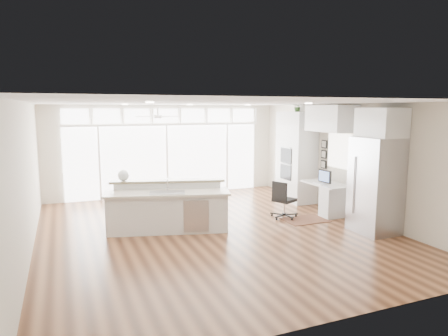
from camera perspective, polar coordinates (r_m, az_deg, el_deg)
name	(u,v)px	position (r m, az deg, el deg)	size (l,w,h in m)	color
floor	(213,231)	(8.63, -1.54, -9.01)	(7.00, 8.00, 0.02)	#462615
ceiling	(213,103)	(8.23, -1.62, 9.30)	(7.00, 8.00, 0.02)	white
wall_back	(166,150)	(12.12, -8.28, 2.53)	(7.00, 0.04, 2.70)	beige
wall_front	(334,215)	(4.86, 15.42, -6.44)	(7.00, 0.04, 2.70)	beige
wall_left	(27,179)	(7.82, -26.33, -1.45)	(0.04, 8.00, 2.70)	beige
wall_right	(348,160)	(10.09, 17.36, 1.07)	(0.04, 8.00, 2.70)	beige
glass_wall	(167,160)	(12.10, -8.18, 1.09)	(5.80, 0.06, 2.08)	white
transom_row	(166,116)	(12.00, -8.31, 7.40)	(5.90, 0.06, 0.40)	white
desk_window	(339,151)	(10.28, 16.17, 2.37)	(0.04, 0.85, 0.85)	white
ceiling_fan	(158,113)	(10.78, -9.44, 7.81)	(1.16, 1.16, 0.32)	white
recessed_lights	(209,104)	(8.42, -2.10, 9.14)	(3.40, 3.00, 0.02)	white
oven_cabinet	(296,157)	(11.36, 10.27, 1.59)	(0.64, 1.20, 2.50)	silver
desk_nook	(327,198)	(10.26, 14.46, -4.20)	(0.72, 1.30, 0.76)	silver
upper_cabinets	(331,118)	(10.05, 15.05, 6.86)	(0.64, 1.30, 0.64)	silver
refrigerator	(376,185)	(8.89, 20.85, -2.33)	(0.76, 0.90, 2.00)	#A7A7AC
fridge_cabinet	(381,123)	(8.79, 21.58, 6.06)	(0.64, 0.90, 0.60)	silver
framed_photos	(324,154)	(10.78, 14.10, 1.91)	(0.06, 0.22, 0.80)	black
kitchen_island	(168,207)	(8.56, -8.02, -5.58)	(2.60, 0.98, 1.03)	silver
rug	(305,220)	(9.60, 11.51, -7.26)	(0.99, 0.72, 0.01)	#351A11
office_chair	(284,200)	(9.62, 8.62, -4.48)	(0.46, 0.42, 0.88)	black
fishbowl	(123,175)	(8.89, -14.19, -1.02)	(0.24, 0.24, 0.24)	white
monitor	(325,176)	(10.11, 14.21, -1.16)	(0.07, 0.43, 0.36)	black
keyboard	(319,184)	(10.04, 13.39, -2.17)	(0.13, 0.34, 0.02)	silver
potted_plant	(297,107)	(11.28, 10.45, 8.50)	(0.27, 0.30, 0.24)	#345A26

